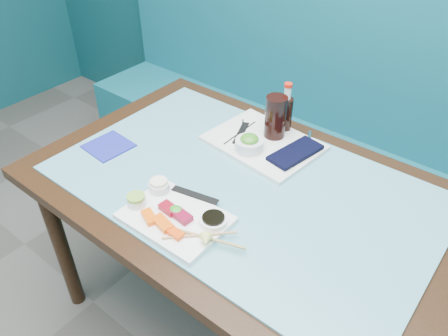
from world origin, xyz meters
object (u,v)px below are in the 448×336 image
Objects in this scene: booth_bench at (341,159)px; dining_table at (242,203)px; blue_napkin at (109,146)px; sashimi_plate at (175,218)px; seaweed_bowl at (249,145)px; serving_tray at (263,143)px; cola_glass at (275,117)px; cola_bottle_body at (285,116)px.

dining_table is (0.00, -0.84, 0.29)m from booth_bench.
sashimi_plate is at bearing -15.23° from blue_napkin.
blue_napkin is (-0.42, -0.29, -0.03)m from seaweed_bowl.
seaweed_bowl is 0.51m from blue_napkin.
sashimi_plate is at bearing -92.64° from booth_bench.
blue_napkin is at bearing 163.81° from sashimi_plate.
booth_bench is at bearing 90.00° from dining_table.
serving_tray is (-0.07, 0.22, 0.10)m from dining_table.
blue_napkin is (-0.44, -0.42, -0.09)m from cola_glass.
booth_bench reaches higher than cola_glass.
serving_tray reaches higher than blue_napkin.
cola_bottle_body is at bearing 99.76° from dining_table.
seaweed_bowl reaches higher than blue_napkin.
booth_bench is 20.38× the size of blue_napkin.
seaweed_bowl reaches higher than serving_tray.
cola_bottle_body is at bearing 89.85° from sashimi_plate.
cola_bottle_body is 0.66m from blue_napkin.
seaweed_bowl is 0.63× the size of cola_glass.
serving_tray is at bearing 107.89° from dining_table.
sashimi_plate is 0.49m from serving_tray.
seaweed_bowl is 0.71× the size of cola_bottle_body.
dining_table is 4.63× the size of sashimi_plate.
booth_bench reaches higher than cola_bottle_body.
cola_glass is at bearing 90.29° from sashimi_plate.
booth_bench is 0.81m from seaweed_bowl.
dining_table is 9.86× the size of cola_bottle_body.
serving_tray is 0.56m from blue_napkin.
sashimi_plate is 0.55m from cola_glass.
booth_bench is at bearing 62.70° from blue_napkin.
serving_tray is at bearing -96.30° from cola_bottle_body.
dining_table is 8.74× the size of cola_glass.
sashimi_plate is 2.13× the size of cola_bottle_body.
sashimi_plate is 0.78× the size of serving_tray.
dining_table is 0.28m from sashimi_plate.
dining_table is at bearing 15.35° from blue_napkin.
dining_table is 0.39m from cola_bottle_body.
cola_glass reaches higher than serving_tray.
sashimi_plate is 3.00× the size of seaweed_bowl.
cola_bottle_body is (0.01, 0.12, 0.06)m from serving_tray.
blue_napkin is (-0.50, -0.14, 0.09)m from dining_table.
blue_napkin is at bearing -136.57° from cola_glass.
booth_bench is at bearing 83.61° from cola_glass.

